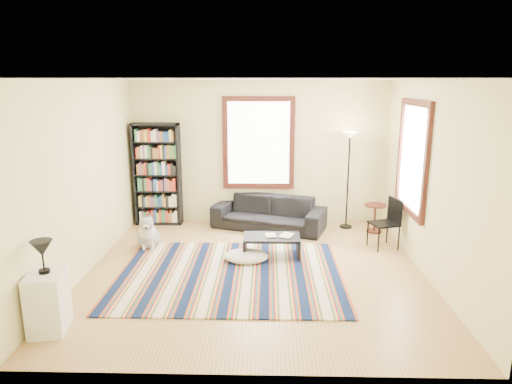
{
  "coord_description": "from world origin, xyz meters",
  "views": [
    {
      "loc": [
        0.17,
        -6.37,
        2.78
      ],
      "look_at": [
        0.0,
        0.5,
        1.1
      ],
      "focal_mm": 32.0,
      "sensor_mm": 36.0,
      "label": 1
    }
  ],
  "objects_px": {
    "folding_chair": "(384,224)",
    "white_cabinet": "(48,302)",
    "floor_lamp": "(348,181)",
    "side_table": "(375,218)",
    "bookshelf": "(157,174)",
    "dog": "(148,231)",
    "sofa": "(269,213)",
    "floor_cushion": "(246,256)",
    "coffee_table": "(272,247)"
  },
  "relations": [
    {
      "from": "side_table",
      "to": "folding_chair",
      "type": "bearing_deg",
      "value": -93.38
    },
    {
      "from": "side_table",
      "to": "dog",
      "type": "height_order",
      "value": "dog"
    },
    {
      "from": "floor_cushion",
      "to": "side_table",
      "type": "height_order",
      "value": "side_table"
    },
    {
      "from": "folding_chair",
      "to": "side_table",
      "type": "bearing_deg",
      "value": 69.17
    },
    {
      "from": "sofa",
      "to": "folding_chair",
      "type": "distance_m",
      "value": 2.2
    },
    {
      "from": "bookshelf",
      "to": "dog",
      "type": "relative_size",
      "value": 3.37
    },
    {
      "from": "bookshelf",
      "to": "folding_chair",
      "type": "distance_m",
      "value": 4.36
    },
    {
      "from": "floor_lamp",
      "to": "side_table",
      "type": "relative_size",
      "value": 3.44
    },
    {
      "from": "bookshelf",
      "to": "white_cabinet",
      "type": "distance_m",
      "value": 4.11
    },
    {
      "from": "floor_cushion",
      "to": "dog",
      "type": "height_order",
      "value": "dog"
    },
    {
      "from": "bookshelf",
      "to": "floor_cushion",
      "type": "bearing_deg",
      "value": -46.92
    },
    {
      "from": "coffee_table",
      "to": "white_cabinet",
      "type": "distance_m",
      "value": 3.42
    },
    {
      "from": "white_cabinet",
      "to": "dog",
      "type": "height_order",
      "value": "white_cabinet"
    },
    {
      "from": "bookshelf",
      "to": "floor_cushion",
      "type": "height_order",
      "value": "bookshelf"
    },
    {
      "from": "bookshelf",
      "to": "side_table",
      "type": "xyz_separation_m",
      "value": [
        4.18,
        -0.44,
        -0.73
      ]
    },
    {
      "from": "bookshelf",
      "to": "floor_cushion",
      "type": "xyz_separation_m",
      "value": [
        1.83,
        -1.95,
        -0.91
      ]
    },
    {
      "from": "sofa",
      "to": "white_cabinet",
      "type": "bearing_deg",
      "value": -104.88
    },
    {
      "from": "side_table",
      "to": "coffee_table",
      "type": "bearing_deg",
      "value": -145.7
    },
    {
      "from": "sofa",
      "to": "floor_cushion",
      "type": "bearing_deg",
      "value": -83.24
    },
    {
      "from": "dog",
      "to": "white_cabinet",
      "type": "bearing_deg",
      "value": -111.0
    },
    {
      "from": "white_cabinet",
      "to": "floor_lamp",
      "type": "bearing_deg",
      "value": 34.41
    },
    {
      "from": "sofa",
      "to": "floor_cushion",
      "type": "height_order",
      "value": "sofa"
    },
    {
      "from": "sofa",
      "to": "floor_lamp",
      "type": "xyz_separation_m",
      "value": [
        1.51,
        0.1,
        0.62
      ]
    },
    {
      "from": "floor_lamp",
      "to": "sofa",
      "type": "bearing_deg",
      "value": -176.2
    },
    {
      "from": "floor_lamp",
      "to": "side_table",
      "type": "xyz_separation_m",
      "value": [
        0.49,
        -0.27,
        -0.66
      ]
    },
    {
      "from": "coffee_table",
      "to": "side_table",
      "type": "bearing_deg",
      "value": 34.3
    },
    {
      "from": "sofa",
      "to": "white_cabinet",
      "type": "xyz_separation_m",
      "value": [
        -2.51,
        -3.77,
        0.04
      ]
    },
    {
      "from": "coffee_table",
      "to": "bookshelf",
      "type": "bearing_deg",
      "value": 141.57
    },
    {
      "from": "side_table",
      "to": "dog",
      "type": "bearing_deg",
      "value": -167.07
    },
    {
      "from": "floor_cushion",
      "to": "side_table",
      "type": "relative_size",
      "value": 1.32
    },
    {
      "from": "bookshelf",
      "to": "white_cabinet",
      "type": "relative_size",
      "value": 2.86
    },
    {
      "from": "sofa",
      "to": "floor_lamp",
      "type": "bearing_deg",
      "value": 22.5
    },
    {
      "from": "floor_lamp",
      "to": "folding_chair",
      "type": "xyz_separation_m",
      "value": [
        0.44,
        -1.11,
        -0.5
      ]
    },
    {
      "from": "coffee_table",
      "to": "floor_lamp",
      "type": "distance_m",
      "value": 2.29
    },
    {
      "from": "coffee_table",
      "to": "floor_lamp",
      "type": "relative_size",
      "value": 0.48
    },
    {
      "from": "folding_chair",
      "to": "dog",
      "type": "xyz_separation_m",
      "value": [
        -4.01,
        -0.09,
        -0.13
      ]
    },
    {
      "from": "coffee_table",
      "to": "dog",
      "type": "height_order",
      "value": "dog"
    },
    {
      "from": "folding_chair",
      "to": "white_cabinet",
      "type": "relative_size",
      "value": 1.23
    },
    {
      "from": "sofa",
      "to": "dog",
      "type": "distance_m",
      "value": 2.34
    },
    {
      "from": "folding_chair",
      "to": "bookshelf",
      "type": "bearing_deg",
      "value": 145.28
    },
    {
      "from": "side_table",
      "to": "white_cabinet",
      "type": "xyz_separation_m",
      "value": [
        -4.5,
        -3.6,
        0.08
      ]
    },
    {
      "from": "floor_cushion",
      "to": "floor_lamp",
      "type": "xyz_separation_m",
      "value": [
        1.86,
        1.78,
        0.84
      ]
    },
    {
      "from": "sofa",
      "to": "coffee_table",
      "type": "distance_m",
      "value": 1.5
    },
    {
      "from": "sofa",
      "to": "white_cabinet",
      "type": "relative_size",
      "value": 3.03
    },
    {
      "from": "coffee_table",
      "to": "floor_cushion",
      "type": "height_order",
      "value": "coffee_table"
    },
    {
      "from": "folding_chair",
      "to": "white_cabinet",
      "type": "distance_m",
      "value": 5.24
    },
    {
      "from": "side_table",
      "to": "folding_chair",
      "type": "xyz_separation_m",
      "value": [
        -0.05,
        -0.85,
        0.16
      ]
    },
    {
      "from": "floor_lamp",
      "to": "side_table",
      "type": "distance_m",
      "value": 0.86
    },
    {
      "from": "coffee_table",
      "to": "dog",
      "type": "distance_m",
      "value": 2.15
    },
    {
      "from": "floor_cushion",
      "to": "floor_lamp",
      "type": "distance_m",
      "value": 2.71
    }
  ]
}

